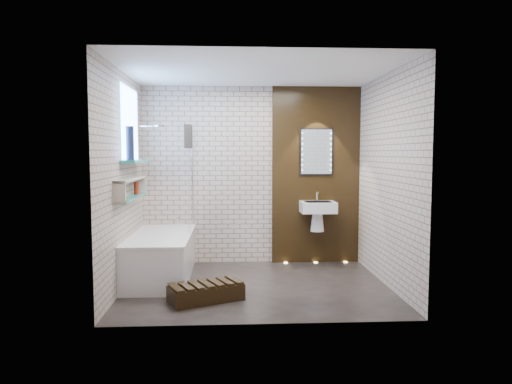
{
  "coord_description": "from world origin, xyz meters",
  "views": [
    {
      "loc": [
        -0.32,
        -5.73,
        1.64
      ],
      "look_at": [
        0.0,
        0.15,
        1.15
      ],
      "focal_mm": 33.44,
      "sensor_mm": 36.0,
      "label": 1
    }
  ],
  "objects": [
    {
      "name": "walnut_step",
      "position": [
        -0.59,
        -0.56,
        0.09
      ],
      "size": [
        0.87,
        0.66,
        0.18
      ],
      "primitive_type": "cube",
      "rotation": [
        0.0,
        0.0,
        0.43
      ],
      "color": "black",
      "rests_on": "ground"
    },
    {
      "name": "display_niche",
      "position": [
        -1.53,
        0.15,
        1.2
      ],
      "size": [
        0.14,
        1.3,
        0.26
      ],
      "color": "teal",
      "rests_on": "room_shell"
    },
    {
      "name": "washbasin",
      "position": [
        0.95,
        1.07,
        0.79
      ],
      "size": [
        0.5,
        0.36,
        0.58
      ],
      "color": "white",
      "rests_on": "walnut_panel"
    },
    {
      "name": "bath_screen",
      "position": [
        -0.87,
        0.89,
        1.28
      ],
      "size": [
        0.01,
        0.78,
        1.4
      ],
      "primitive_type": "cube",
      "color": "white",
      "rests_on": "bathtub"
    },
    {
      "name": "floor_uplights",
      "position": [
        0.95,
        1.2,
        0.01
      ],
      "size": [
        0.96,
        0.06,
        0.01
      ],
      "color": "#FFD899",
      "rests_on": "ground"
    },
    {
      "name": "niche_bottles",
      "position": [
        -1.53,
        0.11,
        1.18
      ],
      "size": [
        0.07,
        0.91,
        0.16
      ],
      "color": "maroon",
      "rests_on": "display_niche"
    },
    {
      "name": "walnut_panel",
      "position": [
        0.95,
        1.27,
        1.3
      ],
      "size": [
        1.3,
        0.06,
        2.6
      ],
      "primitive_type": "cube",
      "color": "black",
      "rests_on": "ground"
    },
    {
      "name": "clerestory_window",
      "position": [
        -1.57,
        0.35,
        1.9
      ],
      "size": [
        0.18,
        1.0,
        0.94
      ],
      "color": "#7FADE0",
      "rests_on": "room_shell"
    },
    {
      "name": "sill_vases",
      "position": [
        -1.5,
        -0.01,
        1.75
      ],
      "size": [
        0.09,
        0.09,
        0.4
      ],
      "color": "#151F3C",
      "rests_on": "clerestory_window"
    },
    {
      "name": "room_shell",
      "position": [
        0.0,
        0.0,
        1.3
      ],
      "size": [
        3.24,
        3.2,
        2.6
      ],
      "color": "#B49D8F",
      "rests_on": "ground"
    },
    {
      "name": "shower_head",
      "position": [
        -1.3,
        0.95,
        2.0
      ],
      "size": [
        0.18,
        0.18,
        0.02
      ],
      "primitive_type": "cylinder",
      "color": "silver",
      "rests_on": "room_shell"
    },
    {
      "name": "bathtub",
      "position": [
        -1.22,
        0.45,
        0.29
      ],
      "size": [
        0.79,
        1.74,
        0.7
      ],
      "color": "white",
      "rests_on": "ground"
    },
    {
      "name": "led_mirror",
      "position": [
        0.95,
        1.23,
        1.65
      ],
      "size": [
        0.5,
        0.02,
        0.7
      ],
      "color": "black",
      "rests_on": "walnut_panel"
    },
    {
      "name": "ground",
      "position": [
        0.0,
        0.0,
        0.0
      ],
      "size": [
        3.2,
        3.2,
        0.0
      ],
      "primitive_type": "plane",
      "color": "black",
      "rests_on": "ground"
    },
    {
      "name": "towel",
      "position": [
        -0.87,
        0.64,
        1.85
      ],
      "size": [
        0.09,
        0.24,
        0.31
      ],
      "primitive_type": "cube",
      "color": "black",
      "rests_on": "bath_screen"
    }
  ]
}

